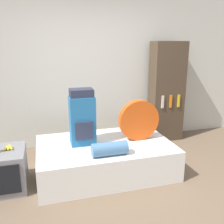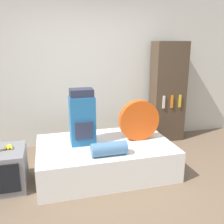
{
  "view_description": "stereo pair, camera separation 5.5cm",
  "coord_description": "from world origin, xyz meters",
  "px_view_note": "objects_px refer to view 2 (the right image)",
  "views": [
    {
      "loc": [
        -0.83,
        -2.5,
        1.79
      ],
      "look_at": [
        0.08,
        0.69,
        0.88
      ],
      "focal_mm": 40.0,
      "sensor_mm": 36.0,
      "label": 1
    },
    {
      "loc": [
        -0.78,
        -2.52,
        1.79
      ],
      "look_at": [
        0.08,
        0.69,
        0.88
      ],
      "focal_mm": 40.0,
      "sensor_mm": 36.0,
      "label": 2
    }
  ],
  "objects_px": {
    "bookshelf": "(168,92)",
    "television": "(5,169)",
    "sleeping_roll": "(109,149)",
    "backpack": "(82,118)",
    "tent_bag": "(139,120)"
  },
  "relations": [
    {
      "from": "backpack",
      "to": "sleeping_roll",
      "type": "height_order",
      "value": "backpack"
    },
    {
      "from": "tent_bag",
      "to": "bookshelf",
      "type": "xyz_separation_m",
      "value": [
        0.93,
        0.93,
        0.19
      ]
    },
    {
      "from": "sleeping_roll",
      "to": "bookshelf",
      "type": "height_order",
      "value": "bookshelf"
    },
    {
      "from": "backpack",
      "to": "tent_bag",
      "type": "height_order",
      "value": "backpack"
    },
    {
      "from": "television",
      "to": "sleeping_roll",
      "type": "bearing_deg",
      "value": -13.98
    },
    {
      "from": "sleeping_roll",
      "to": "television",
      "type": "xyz_separation_m",
      "value": [
        -1.29,
        0.32,
        -0.27
      ]
    },
    {
      "from": "backpack",
      "to": "tent_bag",
      "type": "relative_size",
      "value": 1.32
    },
    {
      "from": "bookshelf",
      "to": "television",
      "type": "bearing_deg",
      "value": -159.73
    },
    {
      "from": "television",
      "to": "bookshelf",
      "type": "distance_m",
      "value": 3.02
    },
    {
      "from": "bookshelf",
      "to": "sleeping_roll",
      "type": "bearing_deg",
      "value": -137.72
    },
    {
      "from": "sleeping_roll",
      "to": "bookshelf",
      "type": "relative_size",
      "value": 0.25
    },
    {
      "from": "backpack",
      "to": "television",
      "type": "distance_m",
      "value": 1.18
    },
    {
      "from": "tent_bag",
      "to": "sleeping_roll",
      "type": "height_order",
      "value": "tent_bag"
    },
    {
      "from": "television",
      "to": "tent_bag",
      "type": "bearing_deg",
      "value": 2.84
    },
    {
      "from": "television",
      "to": "bookshelf",
      "type": "height_order",
      "value": "bookshelf"
    }
  ]
}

